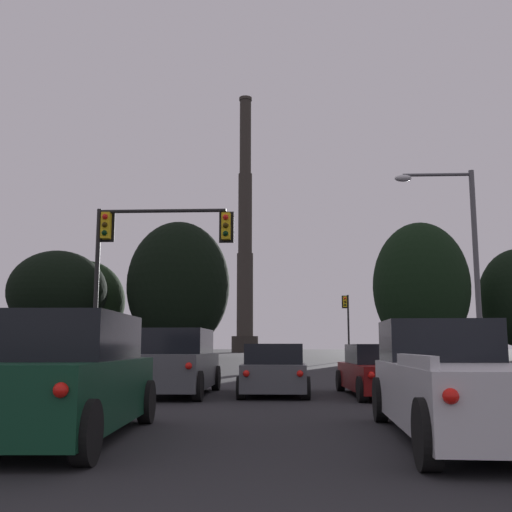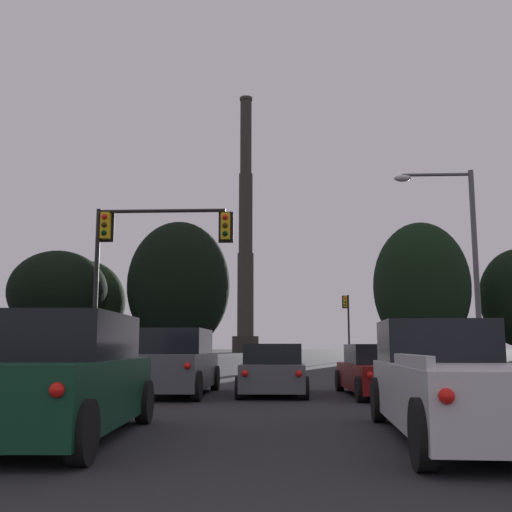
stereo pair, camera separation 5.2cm
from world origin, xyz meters
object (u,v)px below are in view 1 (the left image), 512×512
Objects in this scene: suv_left_lane_front at (176,363)px; smokestack at (245,249)px; pickup_truck_right_lane_second at (459,384)px; traffic_light_far_right at (347,317)px; traffic_light_overhead_left at (141,249)px; suv_left_lane_second at (61,378)px; hatchback_center_lane_front at (274,371)px; street_lamp at (463,250)px; sedan_right_lane_front at (381,372)px.

suv_left_lane_front is 0.08× the size of smokestack.
pickup_truck_right_lane_second is 49.54m from traffic_light_far_right.
traffic_light_overhead_left is (-2.46, 5.62, 4.25)m from suv_left_lane_front.
suv_left_lane_second is at bearing -87.48° from smokestack.
traffic_light_overhead_left reaches higher than suv_left_lane_front.
hatchback_center_lane_front is 8.91m from suv_left_lane_second.
hatchback_center_lane_front is at bearing -85.88° from smokestack.
suv_left_lane_front is 0.73× the size of traffic_light_overhead_left.
street_lamp is (0.55, -36.37, 0.77)m from traffic_light_far_right.
suv_left_lane_second reaches higher than pickup_truck_right_lane_second.
suv_left_lane_front reaches higher than sedan_right_lane_front.
sedan_right_lane_front is at bearing 51.05° from suv_left_lane_second.
suv_left_lane_second reaches higher than sedan_right_lane_front.
pickup_truck_right_lane_second reaches higher than sedan_right_lane_front.
suv_left_lane_second reaches higher than hatchback_center_lane_front.
smokestack is (-3.45, 115.56, 18.89)m from traffic_light_overhead_left.
traffic_light_far_right reaches higher than sedan_right_lane_front.
hatchback_center_lane_front is 0.61× the size of traffic_light_overhead_left.
traffic_light_far_right is at bearing 88.32° from pickup_truck_right_lane_second.
sedan_right_lane_front is 0.97× the size of suv_left_lane_front.
suv_left_lane_front is 2.82m from hatchback_center_lane_front.
pickup_truck_right_lane_second is 0.83× the size of traffic_light_overhead_left.
suv_left_lane_second is 50.76m from traffic_light_far_right.
sedan_right_lane_front is 10.96m from traffic_light_overhead_left.
traffic_light_overhead_left is (-2.24, 13.87, 4.25)m from suv_left_lane_second.
smokestack is at bearing 100.76° from traffic_light_far_right.
street_lamp reaches higher than traffic_light_far_right.
suv_left_lane_second is (-6.02, -8.21, 0.23)m from sedan_right_lane_front.
suv_left_lane_front is at bearing 85.75° from suv_left_lane_second.
hatchback_center_lane_front is at bearing -144.20° from street_lamp.
suv_left_lane_front is 0.62× the size of street_lamp.
hatchback_center_lane_front is 0.07× the size of smokestack.
sedan_right_lane_front is at bearing -0.03° from suv_left_lane_front.
street_lamp reaches higher than sedan_right_lane_front.
suv_left_lane_second is (-3.03, -8.37, 0.23)m from hatchback_center_lane_front.
sedan_right_lane_front is 2.99m from hatchback_center_lane_front.
smokestack is at bearing 91.71° from traffic_light_overhead_left.
traffic_light_overhead_left is (-11.68, -35.90, 0.99)m from traffic_light_far_right.
sedan_right_lane_front is 0.08× the size of smokestack.
pickup_truck_right_lane_second is at bearing -94.02° from traffic_light_far_right.
sedan_right_lane_front is 7.75m from pickup_truck_right_lane_second.
suv_left_lane_second is (-0.22, -8.25, 0.00)m from suv_left_lane_front.
street_lamp is at bearing -2.19° from traffic_light_overhead_left.
sedan_right_lane_front is 0.60× the size of street_lamp.
street_lamp is at bearing 49.80° from sedan_right_lane_front.
pickup_truck_right_lane_second reaches higher than hatchback_center_lane_front.
traffic_light_far_right is at bearing 77.82° from suv_left_lane_front.
sedan_right_lane_front is at bearing 92.04° from pickup_truck_right_lane_second.
smokestack reaches higher than traffic_light_overhead_left.
smokestack reaches higher than street_lamp.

